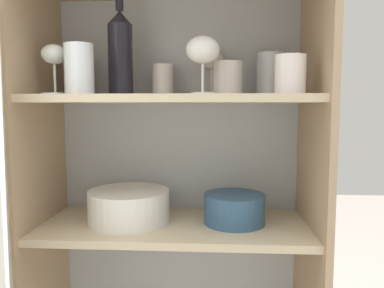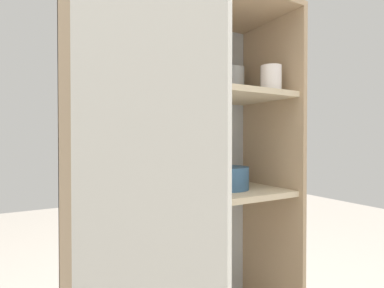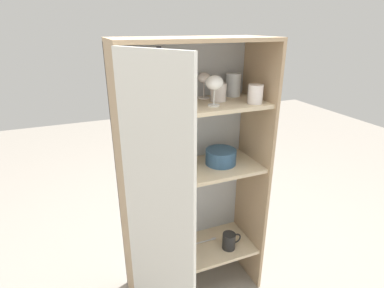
% 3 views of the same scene
% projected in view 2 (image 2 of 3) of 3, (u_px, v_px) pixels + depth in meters
% --- Properties ---
extents(cupboard_back_panel, '(0.77, 0.02, 1.46)m').
position_uv_depth(cupboard_back_panel, '(167.00, 208.00, 1.15)').
color(cupboard_back_panel, '#B2B7BC').
rests_on(cupboard_back_panel, ground_plane).
extents(cupboard_side_left, '(0.02, 0.34, 1.46)m').
position_uv_depth(cupboard_side_left, '(69.00, 236.00, 0.82)').
color(cupboard_side_left, tan).
rests_on(cupboard_side_left, ground_plane).
extents(cupboard_side_right, '(0.02, 0.34, 1.46)m').
position_uv_depth(cupboard_side_right, '(269.00, 206.00, 1.19)').
color(cupboard_side_right, tan).
rests_on(cupboard_side_right, ground_plane).
extents(shelf_board_middle, '(0.73, 0.31, 0.02)m').
position_uv_depth(shelf_board_middle, '(187.00, 196.00, 1.01)').
color(shelf_board_middle, beige).
extents(shelf_board_upper, '(0.73, 0.31, 0.02)m').
position_uv_depth(shelf_board_upper, '(187.00, 92.00, 1.00)').
color(shelf_board_upper, beige).
extents(cupboard_door, '(0.20, 0.34, 1.46)m').
position_uv_depth(cupboard_door, '(139.00, 278.00, 0.57)').
color(cupboard_door, silver).
rests_on(cupboard_door, ground_plane).
extents(tumbler_glass_0, '(0.08, 0.08, 0.09)m').
position_uv_depth(tumbler_glass_0, '(219.00, 81.00, 1.09)').
color(tumbler_glass_0, silver).
rests_on(tumbler_glass_0, shelf_board_upper).
extents(tumbler_glass_1, '(0.07, 0.07, 0.13)m').
position_uv_depth(tumbler_glass_1, '(95.00, 63.00, 0.92)').
color(tumbler_glass_1, silver).
rests_on(tumbler_glass_1, shelf_board_upper).
extents(tumbler_glass_2, '(0.07, 0.07, 0.12)m').
position_uv_depth(tumbler_glass_2, '(129.00, 55.00, 0.82)').
color(tumbler_glass_2, white).
rests_on(tumbler_glass_2, shelf_board_upper).
extents(tumbler_glass_3, '(0.08, 0.08, 0.12)m').
position_uv_depth(tumbler_glass_3, '(234.00, 83.00, 1.22)').
color(tumbler_glass_3, white).
rests_on(tumbler_glass_3, shelf_board_upper).
extents(tumbler_glass_4, '(0.07, 0.07, 0.09)m').
position_uv_depth(tumbler_glass_4, '(271.00, 79.00, 1.06)').
color(tumbler_glass_4, silver).
rests_on(tumbler_glass_4, shelf_board_upper).
extents(tumbler_glass_5, '(0.06, 0.06, 0.09)m').
position_uv_depth(tumbler_glass_5, '(164.00, 79.00, 1.07)').
color(tumbler_glass_5, silver).
rests_on(tumbler_glass_5, shelf_board_upper).
extents(wine_glass_0, '(0.09, 0.09, 0.15)m').
position_uv_depth(wine_glass_0, '(217.00, 56.00, 0.99)').
color(wine_glass_0, white).
rests_on(wine_glass_0, shelf_board_upper).
extents(wine_glass_1, '(0.07, 0.07, 0.13)m').
position_uv_depth(wine_glass_1, '(97.00, 43.00, 0.81)').
color(wine_glass_1, white).
rests_on(wine_glass_1, shelf_board_upper).
extents(wine_glass_2, '(0.07, 0.07, 0.14)m').
position_uv_depth(wine_glass_2, '(198.00, 69.00, 1.14)').
color(wine_glass_2, silver).
rests_on(wine_glass_2, shelf_board_upper).
extents(wine_bottle, '(0.07, 0.07, 0.27)m').
position_uv_depth(wine_bottle, '(140.00, 50.00, 0.96)').
color(wine_bottle, black).
rests_on(wine_bottle, shelf_board_upper).
extents(plate_stack_white, '(0.23, 0.23, 0.09)m').
position_uv_depth(plate_stack_white, '(151.00, 183.00, 0.95)').
color(plate_stack_white, white).
rests_on(plate_stack_white, shelf_board_middle).
extents(mixing_bowl_large, '(0.17, 0.17, 0.08)m').
position_uv_depth(mixing_bowl_large, '(226.00, 177.00, 1.10)').
color(mixing_bowl_large, '#33567A').
rests_on(mixing_bowl_large, shelf_board_middle).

